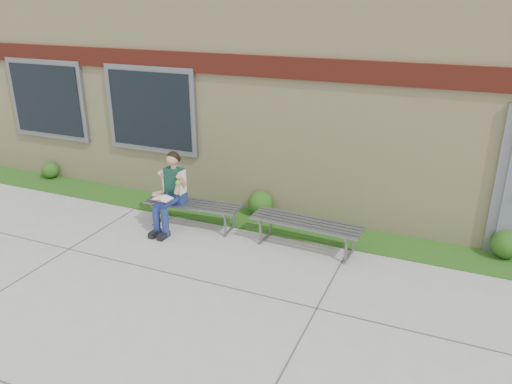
% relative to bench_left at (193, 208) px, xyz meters
% --- Properties ---
extents(ground, '(80.00, 80.00, 0.00)m').
position_rel_bench_left_xyz_m(ground, '(1.63, -2.00, -0.33)').
color(ground, '#9E9E99').
rests_on(ground, ground).
extents(grass_strip, '(16.00, 0.80, 0.02)m').
position_rel_bench_left_xyz_m(grass_strip, '(1.63, 0.60, -0.32)').
color(grass_strip, '#205215').
rests_on(grass_strip, ground).
extents(school_building, '(16.20, 6.22, 4.20)m').
position_rel_bench_left_xyz_m(school_building, '(1.63, 3.99, 1.77)').
color(school_building, beige).
rests_on(school_building, ground).
extents(bench_left, '(1.67, 0.57, 0.43)m').
position_rel_bench_left_xyz_m(bench_left, '(0.00, 0.00, 0.00)').
color(bench_left, slate).
rests_on(bench_left, ground).
extents(bench_right, '(1.76, 0.57, 0.45)m').
position_rel_bench_left_xyz_m(bench_right, '(2.00, 0.00, 0.02)').
color(bench_right, slate).
rests_on(bench_right, ground).
extents(girl, '(0.48, 0.81, 1.31)m').
position_rel_bench_left_xyz_m(girl, '(-0.30, -0.20, 0.35)').
color(girl, navy).
rests_on(girl, ground).
extents(shrub_west, '(0.35, 0.35, 0.35)m').
position_rel_bench_left_xyz_m(shrub_west, '(-3.99, 0.85, -0.13)').
color(shrub_west, '#205215').
rests_on(shrub_west, grass_strip).
extents(shrub_mid, '(0.44, 0.44, 0.44)m').
position_rel_bench_left_xyz_m(shrub_mid, '(0.88, 0.85, -0.09)').
color(shrub_mid, '#205215').
rests_on(shrub_mid, grass_strip).
extents(shrub_east, '(0.44, 0.44, 0.44)m').
position_rel_bench_left_xyz_m(shrub_east, '(4.84, 0.85, -0.09)').
color(shrub_east, '#205215').
rests_on(shrub_east, grass_strip).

